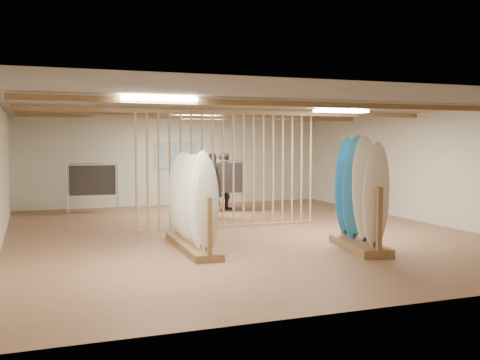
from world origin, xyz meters
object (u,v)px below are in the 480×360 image
object	(u,v)px
rack_left	(192,216)
clothing_rack_a	(92,180)
shopper_b	(225,178)
clothing_rack_b	(219,177)
shopper_a	(211,180)
rack_right	(360,213)

from	to	relation	value
rack_left	clothing_rack_a	size ratio (longest dim) A/B	1.82
clothing_rack_a	shopper_b	bearing A→B (deg)	-2.28
clothing_rack_b	shopper_a	xyz separation A→B (m)	(-0.59, -1.10, -0.00)
clothing_rack_a	clothing_rack_b	xyz separation A→B (m)	(3.53, -0.81, 0.05)
clothing_rack_a	shopper_a	size ratio (longest dim) A/B	0.73
clothing_rack_b	shopper_a	distance (m)	1.25
rack_right	shopper_a	bearing A→B (deg)	113.40
rack_left	shopper_b	distance (m)	6.14
rack_right	clothing_rack_a	distance (m)	8.45
clothing_rack_b	rack_right	bearing A→B (deg)	-69.02
clothing_rack_a	clothing_rack_b	bearing A→B (deg)	-6.69
rack_right	shopper_b	world-z (taller)	rack_right
clothing_rack_b	shopper_a	bearing A→B (deg)	-103.45
shopper_a	shopper_b	bearing A→B (deg)	-105.58
rack_right	clothing_rack_b	bearing A→B (deg)	106.10
shopper_a	rack_right	bearing A→B (deg)	121.36
shopper_a	clothing_rack_b	bearing A→B (deg)	-100.37
rack_right	clothing_rack_b	size ratio (longest dim) A/B	1.37
rack_right	rack_left	bearing A→B (deg)	168.57
rack_left	shopper_a	bearing A→B (deg)	70.15
shopper_a	rack_left	bearing A→B (deg)	85.97
rack_left	shopper_b	size ratio (longest dim) A/B	1.37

